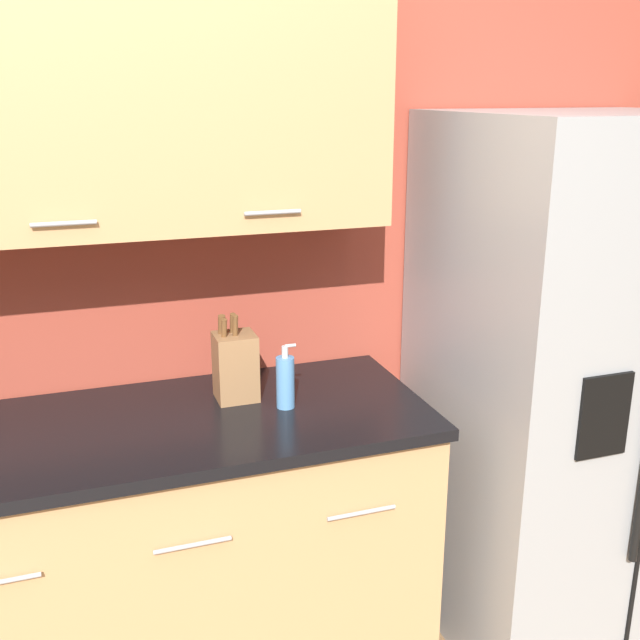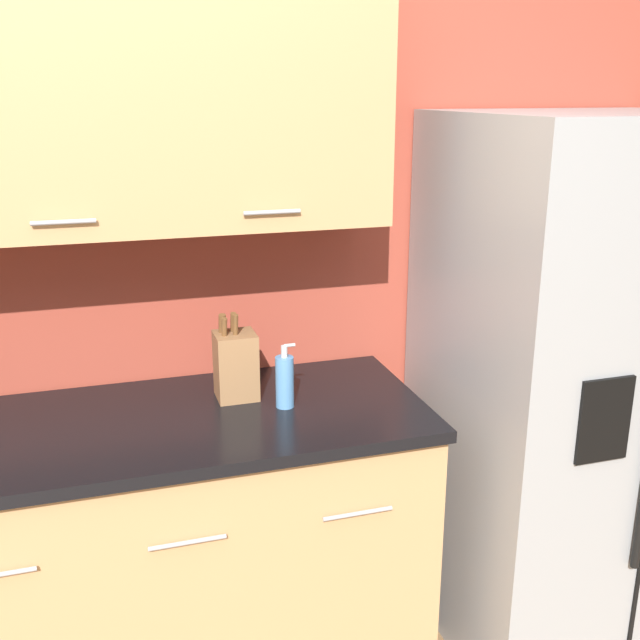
% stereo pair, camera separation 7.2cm
% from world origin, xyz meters
% --- Properties ---
extents(wall_back, '(10.00, 0.39, 2.60)m').
position_xyz_m(wall_back, '(0.03, 1.12, 1.45)').
color(wall_back, '#993D2D').
rests_on(wall_back, ground_plane).
extents(counter_unit, '(1.96, 0.64, 0.91)m').
position_xyz_m(counter_unit, '(0.09, 0.83, 0.46)').
color(counter_unit, black).
rests_on(counter_unit, ground_plane).
extents(refrigerator, '(0.85, 0.82, 1.75)m').
position_xyz_m(refrigerator, '(1.62, 0.75, 0.88)').
color(refrigerator, gray).
rests_on(refrigerator, ground_plane).
extents(knife_block, '(0.12, 0.12, 0.27)m').
position_xyz_m(knife_block, '(0.54, 0.91, 1.02)').
color(knife_block, olive).
rests_on(knife_block, counter_unit).
extents(soap_dispenser, '(0.06, 0.05, 0.20)m').
position_xyz_m(soap_dispenser, '(0.66, 0.80, 0.99)').
color(soap_dispenser, '#4C7FB2').
rests_on(soap_dispenser, counter_unit).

